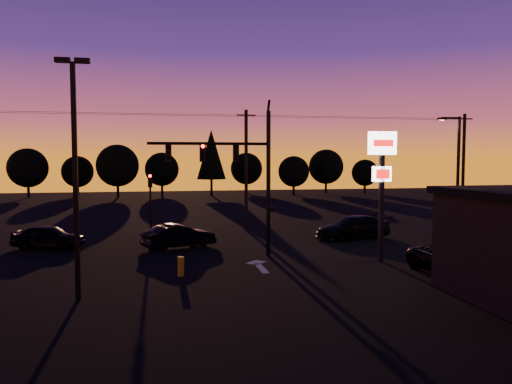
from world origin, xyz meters
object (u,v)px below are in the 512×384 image
parking_lot_light (75,162)px  car_mid (179,236)px  traffic_signal_mast (240,167)px  secondary_signal (150,196)px  bollard (181,266)px  streetlight (457,174)px  suv_parked (459,261)px  car_right (353,227)px  car_left (48,237)px  pylon_sign (382,168)px

parking_lot_light → car_mid: parking_lot_light is taller
traffic_signal_mast → car_mid: 6.30m
secondary_signal → bollard: size_ratio=4.88×
parking_lot_light → car_mid: (4.23, 10.44, -4.55)m
secondary_signal → streetlight: streetlight is taller
secondary_signal → suv_parked: (14.13, -13.69, -2.15)m
traffic_signal_mast → car_right: 10.59m
parking_lot_light → car_left: parking_lot_light is taller
traffic_signal_mast → car_right: size_ratio=1.63×
car_mid → suv_parked: (12.40, -9.65, -0.02)m
parking_lot_light → car_right: 20.28m
secondary_signal → car_right: (13.40, -2.74, -2.10)m
pylon_sign → car_left: size_ratio=1.60×
parking_lot_light → pylon_sign: 15.19m
car_left → car_right: size_ratio=0.80×
car_left → suv_parked: bearing=-101.8°
streetlight → suv_parked: 9.80m
bollard → secondary_signal: bearing=97.7°
car_mid → car_right: size_ratio=0.83×
pylon_sign → suv_parked: pylon_sign is taller
parking_lot_light → car_left: 13.05m
parking_lot_light → streetlight: parking_lot_light is taller
bollard → car_left: size_ratio=0.21×
secondary_signal → streetlight: bearing=-17.6°
bollard → suv_parked: bearing=-10.7°
secondary_signal → pylon_sign: 15.75m
pylon_sign → car_right: pylon_sign is taller
streetlight → car_right: streetlight is taller
traffic_signal_mast → bollard: bearing=-131.4°
secondary_signal → car_right: bearing=-11.5°
parking_lot_light → pylon_sign: parking_lot_light is taller
car_mid → car_right: car_right is taller
bollard → car_right: size_ratio=0.17×
suv_parked → bollard: bearing=158.6°
pylon_sign → car_right: bearing=79.1°
parking_lot_light → streetlight: size_ratio=1.14×
parking_lot_light → suv_parked: size_ratio=1.80×
car_mid → suv_parked: bearing=-150.1°
car_right → car_mid: bearing=-96.1°
parking_lot_light → bollard: bearing=38.2°
streetlight → car_right: size_ratio=1.52×
car_left → secondary_signal: bearing=-48.4°
secondary_signal → suv_parked: secondary_signal is taller
traffic_signal_mast → car_left: (-10.88, 4.73, -4.21)m
car_right → suv_parked: car_right is taller
parking_lot_light → suv_parked: bearing=2.7°
car_right → car_left: bearing=-102.4°
car_mid → suv_parked: size_ratio=0.86×
traffic_signal_mast → bollard: size_ratio=9.64×
car_mid → suv_parked: 15.72m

